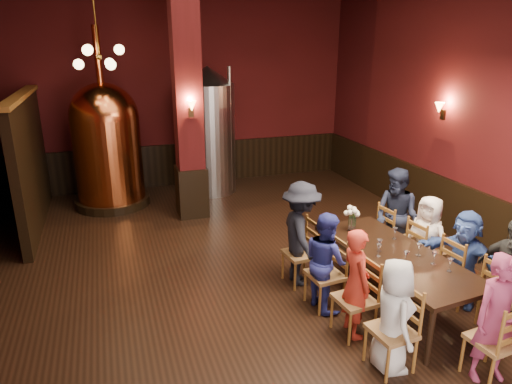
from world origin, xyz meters
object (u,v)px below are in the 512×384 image
object	(u,v)px
rose_vase	(353,215)
person_2	(326,261)
person_0	(393,316)
person_1	(356,283)
copper_kettle	(107,144)
dining_table	(395,257)
steel_vessel	(209,131)

from	to	relation	value
rose_vase	person_2	bearing A→B (deg)	-140.60
person_0	person_1	size ratio (longest dim) A/B	0.94
copper_kettle	rose_vase	world-z (taller)	copper_kettle
person_0	person_1	world-z (taller)	person_1
dining_table	steel_vessel	bearing A→B (deg)	97.03
copper_kettle	rose_vase	distance (m)	5.50
person_0	dining_table	bearing A→B (deg)	-24.03
dining_table	person_0	world-z (taller)	person_0
person_0	steel_vessel	size ratio (longest dim) A/B	0.45
dining_table	person_2	distance (m)	0.91
dining_table	copper_kettle	distance (m)	6.30
dining_table	person_0	bearing A→B (deg)	-130.36
dining_table	person_2	xyz separation A→B (m)	(-0.88, 0.25, -0.03)
person_0	steel_vessel	world-z (taller)	steel_vessel
person_0	rose_vase	size ratio (longest dim) A/B	3.35
dining_table	rose_vase	xyz separation A→B (m)	(-0.17, 0.83, 0.31)
steel_vessel	rose_vase	distance (m)	4.82
rose_vase	copper_kettle	bearing A→B (deg)	126.27
rose_vase	steel_vessel	bearing A→B (deg)	102.29
person_1	copper_kettle	distance (m)	6.26
person_2	person_0	bearing A→B (deg)	-179.34
person_2	copper_kettle	size ratio (longest dim) A/B	0.36
steel_vessel	rose_vase	xyz separation A→B (m)	(1.02, -4.69, -0.43)
person_0	person_1	distance (m)	0.67
dining_table	copper_kettle	bearing A→B (deg)	117.88
person_0	person_2	xyz separation A→B (m)	(-0.12, 1.32, 0.02)
copper_kettle	rose_vase	bearing A→B (deg)	-53.73
person_0	steel_vessel	distance (m)	6.65
person_1	steel_vessel	distance (m)	5.98
dining_table	person_2	world-z (taller)	person_2
person_2	copper_kettle	distance (m)	5.65
person_1	dining_table	bearing A→B (deg)	-60.35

